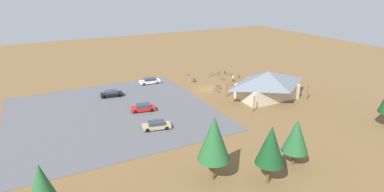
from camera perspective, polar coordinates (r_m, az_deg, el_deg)
The scene contains 22 objects.
ground at distance 69.76m, azimuth 2.80°, elevation 1.20°, with size 160.00×160.00×0.00m, color brown.
parking_lot_asphalt at distance 58.91m, azimuth -14.23°, elevation -2.98°, with size 35.01×34.23×0.05m, color #56565B.
bike_pavilion at distance 65.13m, azimuth 13.39°, elevation 2.21°, with size 13.72×9.08×5.58m.
trash_bin at distance 74.62m, azimuth 0.38°, elevation 2.84°, with size 0.60×0.60×0.90m, color brown.
lot_sign at distance 73.47m, azimuth -0.58°, elevation 3.35°, with size 0.56×0.08×2.20m.
pine_far_east at distance 36.48m, azimuth 3.96°, elevation -7.60°, with size 3.84×3.84×8.19m.
pine_center at distance 42.02m, azimuth 18.21°, elevation -6.78°, with size 3.27×3.27×6.35m.
pine_east at distance 37.11m, azimuth 13.96°, elevation -8.59°, with size 3.34×3.34×7.32m.
bicycle_teal_yard_front at distance 76.58m, azimuth 5.52°, elevation 3.12°, with size 0.58×1.71×0.78m.
bicycle_blue_yard_center at distance 80.67m, azimuth 4.85°, elevation 4.03°, with size 1.63×0.75×0.88m.
bicycle_green_lone_west at distance 81.73m, azimuth 5.90°, elevation 4.20°, with size 0.71×1.57×0.86m.
bicycle_black_lone_east at distance 70.38m, azimuth 4.86°, elevation 1.63°, with size 0.52×1.70×0.76m.
bicycle_orange_by_bin at distance 72.58m, azimuth 7.31°, elevation 2.10°, with size 0.64×1.60×0.80m.
bicycle_white_near_porch at distance 78.82m, azimuth 8.41°, elevation 3.49°, with size 1.33×1.24×0.82m.
bicycle_silver_edge_north at distance 79.82m, azimuth 3.64°, elevation 3.88°, with size 1.76×0.48×0.81m.
bicycle_purple_yard_left at distance 68.04m, azimuth 4.50°, elevation 1.02°, with size 0.72×1.68×0.91m.
bicycle_red_mid_cluster at distance 80.40m, azimuth 6.76°, elevation 3.90°, with size 1.62×0.80×0.79m.
car_red_second_row at distance 58.36m, azimuth -8.77°, elevation -2.07°, with size 4.61×2.67×1.34m.
car_black_mid_lot at distance 66.99m, azimuth -14.26°, elevation 0.44°, with size 4.56×2.41×1.33m.
car_white_inner_stall at distance 73.93m, azimuth -7.59°, elevation 2.72°, with size 4.82×2.10×1.34m.
car_tan_front_row at distance 51.15m, azimuth -6.42°, elevation -5.22°, with size 4.80×2.76×1.30m.
visitor_near_lot at distance 75.38m, azimuth 7.39°, elevation 3.20°, with size 0.40×0.39×1.71m.
Camera 1 is at (33.61, 56.93, 22.24)m, focal length 29.70 mm.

